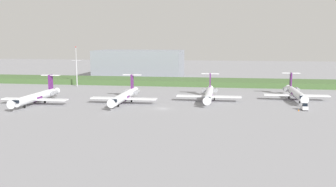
{
  "coord_description": "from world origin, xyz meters",
  "views": [
    {
      "loc": [
        18.97,
        -111.93,
        21.5
      ],
      "look_at": [
        0.0,
        12.81,
        3.0
      ],
      "focal_mm": 38.91,
      "sensor_mm": 36.0,
      "label": 1
    }
  ],
  "objects_px": {
    "regional_jet_second": "(125,96)",
    "regional_jet_third": "(209,94)",
    "baggage_tug": "(304,107)",
    "safety_cone_front_marker": "(299,110)",
    "regional_jet_fourth": "(295,93)",
    "regional_jet_nearest": "(37,96)",
    "antenna_mast": "(77,70)"
  },
  "relations": [
    {
      "from": "regional_jet_third",
      "to": "baggage_tug",
      "type": "xyz_separation_m",
      "value": [
        30.02,
        -13.63,
        -1.53
      ]
    },
    {
      "from": "regional_jet_third",
      "to": "safety_cone_front_marker",
      "type": "height_order",
      "value": "regional_jet_third"
    },
    {
      "from": "safety_cone_front_marker",
      "to": "baggage_tug",
      "type": "bearing_deg",
      "value": 37.42
    },
    {
      "from": "regional_jet_fourth",
      "to": "regional_jet_nearest",
      "type": "bearing_deg",
      "value": -165.79
    },
    {
      "from": "regional_jet_fourth",
      "to": "antenna_mast",
      "type": "height_order",
      "value": "antenna_mast"
    },
    {
      "from": "regional_jet_second",
      "to": "regional_jet_fourth",
      "type": "height_order",
      "value": "same"
    },
    {
      "from": "regional_jet_third",
      "to": "antenna_mast",
      "type": "xyz_separation_m",
      "value": [
        -62.98,
        31.95,
        5.28
      ]
    },
    {
      "from": "regional_jet_second",
      "to": "regional_jet_fourth",
      "type": "distance_m",
      "value": 61.87
    },
    {
      "from": "antenna_mast",
      "to": "baggage_tug",
      "type": "bearing_deg",
      "value": -26.11
    },
    {
      "from": "regional_jet_nearest",
      "to": "baggage_tug",
      "type": "height_order",
      "value": "regional_jet_nearest"
    },
    {
      "from": "regional_jet_third",
      "to": "antenna_mast",
      "type": "distance_m",
      "value": 70.82
    },
    {
      "from": "regional_jet_second",
      "to": "regional_jet_third",
      "type": "distance_m",
      "value": 29.96
    },
    {
      "from": "regional_jet_fourth",
      "to": "safety_cone_front_marker",
      "type": "bearing_deg",
      "value": -97.83
    },
    {
      "from": "regional_jet_nearest",
      "to": "baggage_tug",
      "type": "xyz_separation_m",
      "value": [
        87.75,
        1.63,
        -1.53
      ]
    },
    {
      "from": "antenna_mast",
      "to": "regional_jet_second",
      "type": "bearing_deg",
      "value": -50.0
    },
    {
      "from": "antenna_mast",
      "to": "safety_cone_front_marker",
      "type": "distance_m",
      "value": 102.76
    },
    {
      "from": "baggage_tug",
      "to": "regional_jet_second",
      "type": "bearing_deg",
      "value": 175.55
    },
    {
      "from": "regional_jet_nearest",
      "to": "regional_jet_second",
      "type": "relative_size",
      "value": 1.0
    },
    {
      "from": "regional_jet_second",
      "to": "regional_jet_third",
      "type": "height_order",
      "value": "same"
    },
    {
      "from": "regional_jet_second",
      "to": "regional_jet_fourth",
      "type": "relative_size",
      "value": 1.0
    },
    {
      "from": "regional_jet_nearest",
      "to": "regional_jet_fourth",
      "type": "relative_size",
      "value": 1.0
    },
    {
      "from": "regional_jet_second",
      "to": "regional_jet_nearest",
      "type": "bearing_deg",
      "value": -168.03
    },
    {
      "from": "regional_jet_third",
      "to": "regional_jet_fourth",
      "type": "relative_size",
      "value": 1.0
    },
    {
      "from": "regional_jet_nearest",
      "to": "safety_cone_front_marker",
      "type": "height_order",
      "value": "regional_jet_nearest"
    },
    {
      "from": "antenna_mast",
      "to": "baggage_tug",
      "type": "distance_m",
      "value": 103.79
    },
    {
      "from": "regional_jet_fourth",
      "to": "antenna_mast",
      "type": "bearing_deg",
      "value": 165.29
    },
    {
      "from": "regional_jet_nearest",
      "to": "safety_cone_front_marker",
      "type": "relative_size",
      "value": 56.36
    },
    {
      "from": "regional_jet_fourth",
      "to": "regional_jet_third",
      "type": "bearing_deg",
      "value": -166.89
    },
    {
      "from": "baggage_tug",
      "to": "safety_cone_front_marker",
      "type": "xyz_separation_m",
      "value": [
        -1.97,
        -1.51,
        -0.73
      ]
    },
    {
      "from": "regional_jet_third",
      "to": "baggage_tug",
      "type": "distance_m",
      "value": 33.0
    },
    {
      "from": "regional_jet_nearest",
      "to": "regional_jet_third",
      "type": "bearing_deg",
      "value": 14.8
    },
    {
      "from": "regional_jet_second",
      "to": "regional_jet_third",
      "type": "bearing_deg",
      "value": 17.63
    }
  ]
}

